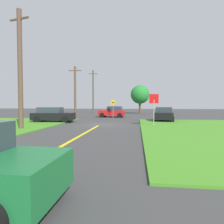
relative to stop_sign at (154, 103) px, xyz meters
name	(u,v)px	position (x,y,z in m)	size (l,w,h in m)	color
ground_plane	(100,124)	(-5.00, 0.77, -2.04)	(120.00, 120.00, 0.00)	#3C3C3C
lane_stripe_center	(74,139)	(-5.00, -7.23, -2.04)	(0.20, 14.00, 0.01)	yellow
stop_sign	(154,103)	(0.00, 0.00, 0.00)	(0.82, 0.18, 2.86)	#9EA0A8
car_approaching_junction	(113,112)	(-5.09, 11.40, -1.24)	(3.91, 2.31, 1.62)	red
parked_car_near_building	(53,115)	(-10.55, 2.49, -1.24)	(4.54, 2.28, 1.62)	black
car_on_crossroad	(164,114)	(1.60, 5.41, -1.23)	(2.65, 4.53, 1.62)	black
utility_pole_near	(20,69)	(-10.44, -3.60, 2.64)	(1.78, 0.53, 9.20)	brown
utility_pole_mid	(75,91)	(-10.21, 9.42, 1.71)	(1.80, 0.31, 7.27)	brown
utility_pole_far	(93,91)	(-10.50, 22.44, 2.52)	(1.80, 0.36, 8.88)	#4D4730
direction_sign	(113,106)	(-4.78, 9.40, -0.41)	(0.90, 0.16, 2.62)	slate
oak_tree_left	(140,95)	(-0.91, 22.30, 1.79)	(3.72, 3.72, 5.72)	brown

